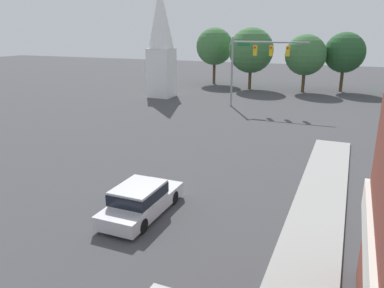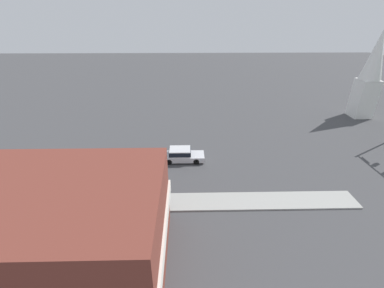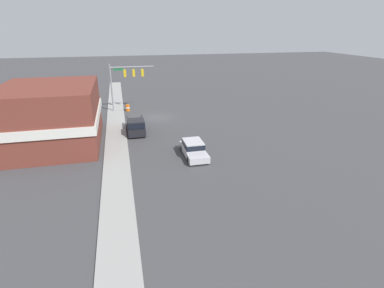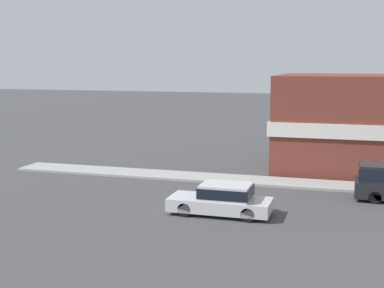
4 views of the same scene
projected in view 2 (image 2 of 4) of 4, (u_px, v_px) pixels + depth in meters
ground_plane at (48, 170)px, 27.56m from camera, size 200.00×200.00×0.00m
sidewalk_curb at (17, 204)px, 22.42m from camera, size 2.40×60.00×0.14m
car_lead at (181, 154)px, 29.06m from camera, size 1.94×4.88×1.50m
pickup_truck_parked at (94, 180)px, 24.30m from camera, size 1.97×5.30×1.90m
corner_brick_building at (66, 232)px, 15.43m from camera, size 9.77×12.10×6.37m
church_steeple at (371, 73)px, 39.40m from camera, size 3.15×3.15×13.44m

